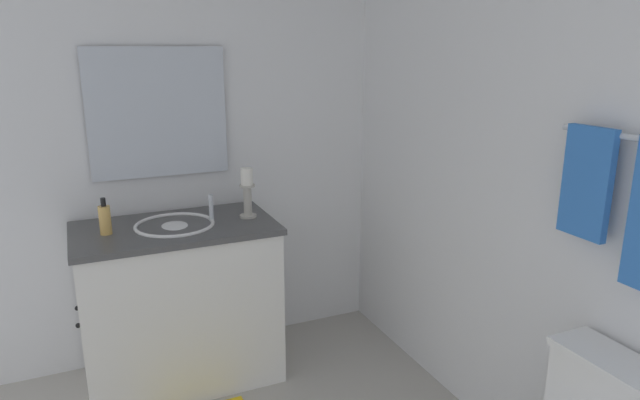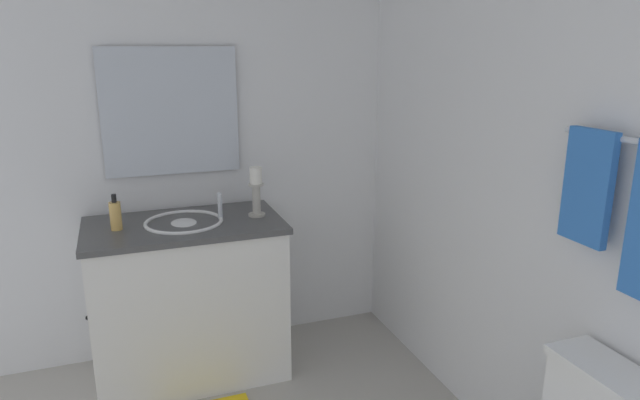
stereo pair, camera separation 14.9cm
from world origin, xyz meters
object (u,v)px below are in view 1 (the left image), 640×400
Objects in this scene: vanity_cabinet at (180,303)px; towel_near_vanity at (587,183)px; candle_holder_tall at (247,191)px; towel_bar at (635,138)px; mirror at (158,113)px; soap_bottle at (105,219)px; sink_basin at (175,233)px.

vanity_cabinet is 2.03m from towel_near_vanity.
vanity_cabinet is 2.61× the size of towel_near_vanity.
candle_holder_tall reaches higher than vanity_cabinet.
towel_bar is at bearing 7.37° from towel_near_vanity.
mirror reaches higher than candle_holder_tall.
candle_holder_tall is 1.47× the size of soap_bottle.
towel_bar is at bearing 37.23° from vanity_cabinet.
towel_near_vanity is at bearing 34.47° from mirror.
candle_holder_tall reaches higher than sink_basin.
towel_near_vanity is (1.71, 1.17, -0.12)m from mirror.
candle_holder_tall is 0.71m from soap_bottle.
soap_bottle is at bearing -135.93° from towel_bar.
towel_bar is at bearing 27.37° from candle_holder_tall.
sink_basin is 0.56× the size of mirror.
sink_basin is 1.52× the size of candle_holder_tall.
mirror reaches higher than towel_bar.
towel_near_vanity is at bearing 29.06° from candle_holder_tall.
sink_basin is at bearing -91.22° from candle_holder_tall.
sink_basin is (0.00, 0.00, 0.39)m from vanity_cabinet.
towel_bar is at bearing 44.07° from soap_bottle.
soap_bottle is at bearing -90.54° from candle_holder_tall.
soap_bottle is 2.24m from towel_bar.
candle_holder_tall is (0.01, 0.38, 0.18)m from sink_basin.
mirror is 2.70× the size of candle_holder_tall.
sink_basin is 0.42m from candle_holder_tall.
soap_bottle is (-0.01, -0.71, -0.07)m from candle_holder_tall.
towel_bar is (1.56, 0.81, 0.45)m from candle_holder_tall.
mirror is (-0.28, 0.00, 0.97)m from vanity_cabinet.
towel_bar reaches higher than soap_bottle.
towel_near_vanity is (1.42, 0.79, 0.28)m from candle_holder_tall.
vanity_cabinet is at bearing 90.26° from soap_bottle.
sink_basin is at bearing -142.79° from towel_bar.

